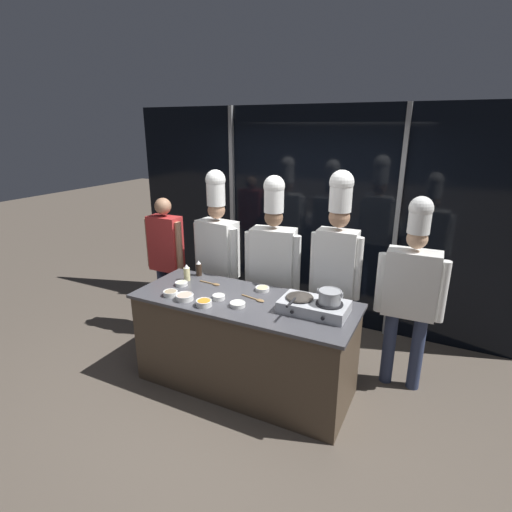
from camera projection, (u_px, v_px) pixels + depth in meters
The scene contains 22 objects.
ground_plane at pixel (245, 384), 3.99m from camera, with size 24.00×24.00×0.00m, color brown.
window_wall_back at pixel (308, 218), 5.03m from camera, with size 5.05×0.09×2.70m.
demo_counter at pixel (244, 343), 3.84m from camera, with size 2.10×0.83×0.93m.
portable_stove at pixel (314, 306), 3.43m from camera, with size 0.58×0.35×0.11m.
frying_pan at pixel (300, 295), 3.45m from camera, with size 0.24×0.42×0.05m.
stock_pot at pixel (330, 296), 3.33m from camera, with size 0.22×0.19×0.12m.
squeeze_bottle_soy at pixel (199, 268), 4.26m from camera, with size 0.06×0.06×0.17m.
squeeze_bottle_oil at pixel (187, 273), 4.12m from camera, with size 0.07×0.07×0.18m.
prep_bowl_mushrooms at pixel (170, 293), 3.77m from camera, with size 0.14×0.14×0.05m.
prep_bowl_noodles at pixel (181, 283), 4.01m from camera, with size 0.13×0.13×0.04m.
prep_bowl_shrimp at pixel (185, 297), 3.68m from camera, with size 0.17×0.17×0.05m.
prep_bowl_garlic at pixel (219, 297), 3.69m from camera, with size 0.12×0.12×0.04m.
prep_bowl_carrots at pixel (204, 303), 3.55m from camera, with size 0.14×0.14×0.05m.
prep_bowl_ginger at pixel (262, 289), 3.88m from camera, with size 0.14×0.14×0.04m.
prep_bowl_bean_sprouts at pixel (238, 304), 3.55m from camera, with size 0.14×0.14×0.04m.
serving_spoon_slotted at pixel (257, 300), 3.67m from camera, with size 0.26×0.09×0.02m.
serving_spoon_solid at pixel (214, 284), 4.04m from camera, with size 0.25×0.05×0.02m.
person_guest at pixel (166, 252), 4.75m from camera, with size 0.51×0.20×1.67m.
chef_head at pixel (217, 248), 4.51m from camera, with size 0.59×0.29×2.01m.
chef_sous at pixel (273, 258), 4.20m from camera, with size 0.60×0.30×1.99m.
chef_line at pixel (337, 257), 3.87m from camera, with size 0.51×0.23×2.08m.
chef_pastry at pixel (411, 285), 3.66m from camera, with size 0.62×0.26×1.89m.
Camera 1 is at (1.61, -2.98, 2.47)m, focal length 28.00 mm.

